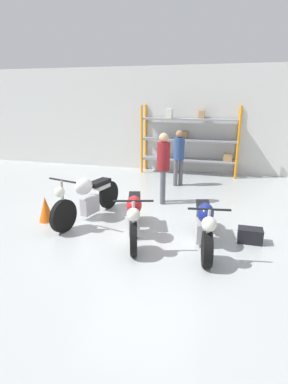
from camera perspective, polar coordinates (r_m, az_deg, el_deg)
name	(u,v)px	position (r m, az deg, el deg)	size (l,w,h in m)	color
ground_plane	(139,230)	(6.15, -0.97, -7.33)	(30.00, 30.00, 0.00)	#B2B7B7
back_wall	(180,120)	(10.84, 6.95, 13.40)	(30.00, 0.08, 3.60)	silver
shelving_rack	(190,138)	(10.49, 8.73, 10.06)	(3.29, 0.63, 2.32)	orange
motorcycle_white	(88,197)	(6.65, -10.67, -0.94)	(0.82, 2.18, 1.08)	black
motorcycle_red	(134,215)	(5.71, -1.86, -4.44)	(0.83, 1.94, 0.98)	black
motorcycle_blue	(204,224)	(5.49, 11.39, -6.02)	(0.66, 1.99, 0.97)	black
person_browsing	(179,154)	(9.01, 6.66, 7.27)	(0.45, 0.45, 1.67)	#595960
person_near_rack	(163,162)	(7.42, 3.70, 5.65)	(0.37, 0.37, 1.78)	#595960
toolbox	(250,235)	(5.96, 19.54, -7.79)	(0.44, 0.26, 0.28)	black
traffic_cone	(46,209)	(6.84, -18.22, -3.10)	(0.32, 0.32, 0.55)	orange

